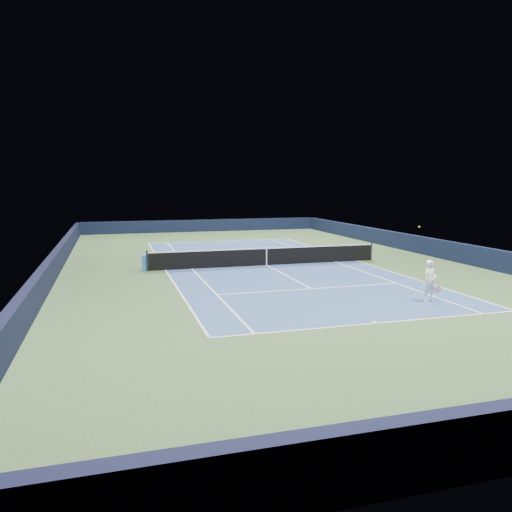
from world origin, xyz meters
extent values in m
plane|color=#35512C|center=(0.00, 0.00, 0.00)|extent=(40.00, 40.00, 0.00)
cube|color=black|center=(0.00, 19.82, 0.55)|extent=(22.00, 0.35, 1.10)
cube|color=black|center=(10.82, 0.00, 0.55)|extent=(0.35, 40.00, 1.10)
cube|color=black|center=(-10.82, 0.00, 0.55)|extent=(0.35, 40.00, 1.10)
cube|color=navy|center=(0.00, 0.00, 0.00)|extent=(10.97, 23.77, 0.01)
cube|color=white|center=(0.00, 11.88, 0.01)|extent=(10.97, 0.08, 0.00)
cube|color=white|center=(0.00, -11.88, 0.01)|extent=(10.97, 0.08, 0.00)
cube|color=white|center=(5.49, 0.00, 0.01)|extent=(0.08, 23.77, 0.00)
cube|color=white|center=(-5.49, 0.00, 0.01)|extent=(0.08, 23.77, 0.00)
cube|color=white|center=(4.12, 0.00, 0.01)|extent=(0.08, 23.77, 0.00)
cube|color=white|center=(-4.12, 0.00, 0.01)|extent=(0.08, 23.77, 0.00)
cube|color=white|center=(0.00, 6.40, 0.01)|extent=(8.23, 0.08, 0.00)
cube|color=white|center=(0.00, -6.40, 0.01)|extent=(8.23, 0.08, 0.00)
cube|color=white|center=(0.00, 0.00, 0.01)|extent=(0.08, 12.80, 0.00)
cube|color=white|center=(0.00, 11.73, 0.01)|extent=(0.08, 0.30, 0.00)
cube|color=white|center=(0.00, -11.73, 0.01)|extent=(0.08, 0.30, 0.00)
cylinder|color=black|center=(-6.40, 0.00, 0.54)|extent=(0.10, 0.10, 1.07)
cylinder|color=black|center=(6.40, 0.00, 0.54)|extent=(0.10, 0.10, 1.07)
cube|color=black|center=(0.00, 0.00, 0.46)|extent=(12.80, 0.03, 0.91)
cube|color=white|center=(0.00, 0.00, 0.94)|extent=(12.80, 0.04, 0.06)
cube|color=white|center=(0.00, 0.00, 0.46)|extent=(0.05, 0.04, 0.91)
cube|color=blue|center=(-6.40, 0.24, 0.41)|extent=(0.53, 0.49, 0.81)
cube|color=white|center=(-6.11, 0.24, 0.45)|extent=(0.07, 0.36, 0.36)
imported|color=white|center=(3.42, -9.78, 0.80)|extent=(0.64, 0.48, 1.59)
cylinder|color=pink|center=(3.74, -9.83, 0.70)|extent=(0.03, 0.03, 0.26)
cylinder|color=black|center=(3.74, -9.83, 0.46)|extent=(0.26, 0.02, 0.26)
cylinder|color=#C68098|center=(3.74, -9.83, 0.46)|extent=(0.28, 0.03, 0.28)
sphere|color=#A8C028|center=(3.52, -8.78, 2.77)|extent=(0.07, 0.07, 0.07)
camera|label=1|loc=(-8.11, -25.72, 4.49)|focal=35.00mm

